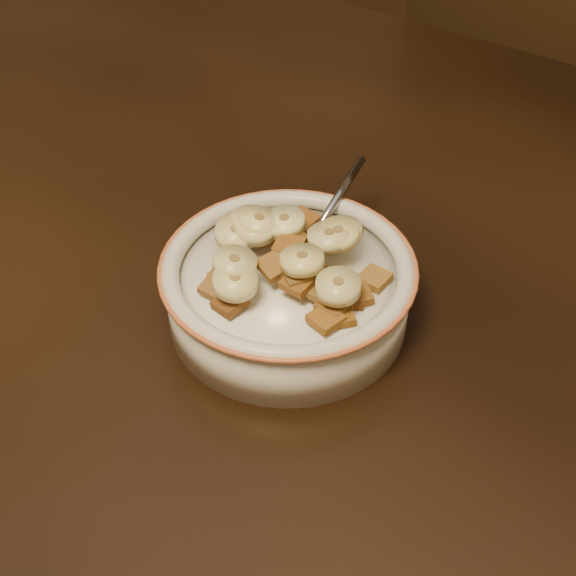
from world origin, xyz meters
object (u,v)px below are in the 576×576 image
Objects in this scene: cereal_bowl at (288,296)px; spoon at (306,248)px; table at (125,185)px; chair at (459,176)px.

cereal_bowl is 4.17× the size of spoon.
table is at bearing -18.38° from spoon.
chair reaches higher than cereal_bowl.
cereal_bowl reaches higher than table.
chair reaches higher than spoon.
cereal_bowl is 0.04m from spoon.
table is 7.75× the size of cereal_bowl.
spoon is (-0.00, 0.03, 0.03)m from cereal_bowl.
spoon is at bearing 96.55° from cereal_bowl.
spoon is at bearing -66.84° from chair.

